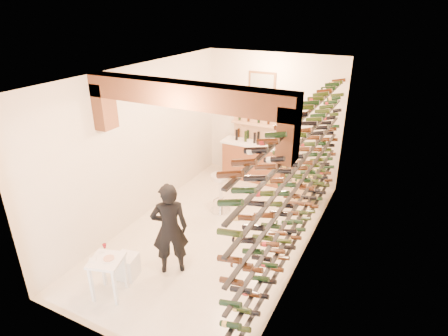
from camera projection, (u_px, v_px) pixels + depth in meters
name	position (u px, v px, depth m)	size (l,w,h in m)	color
ground	(217.00, 232.00, 7.59)	(6.00, 6.00, 0.00)	beige
room_shell	(209.00, 130.00, 6.46)	(3.52, 6.02, 3.21)	beige
wine_rack	(297.00, 178.00, 6.32)	(0.32, 5.70, 2.56)	black
back_counter	(255.00, 160.00, 9.65)	(1.70, 0.62, 1.29)	brown
back_shelving	(259.00, 134.00, 9.59)	(1.40, 0.31, 2.73)	tan
tasting_table	(107.00, 266.00, 5.74)	(0.59, 0.59, 0.83)	white
white_stool	(127.00, 266.00, 6.28)	(0.33, 0.33, 0.41)	white
person	(170.00, 229.00, 6.18)	(0.61, 0.40, 1.67)	black
chrome_barstool	(221.00, 191.00, 8.13)	(0.46, 0.46, 0.88)	silver
crate_lower	(303.00, 195.00, 8.70)	(0.48, 0.34, 0.29)	tan
crate_upper	(304.00, 184.00, 8.59)	(0.48, 0.33, 0.28)	tan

